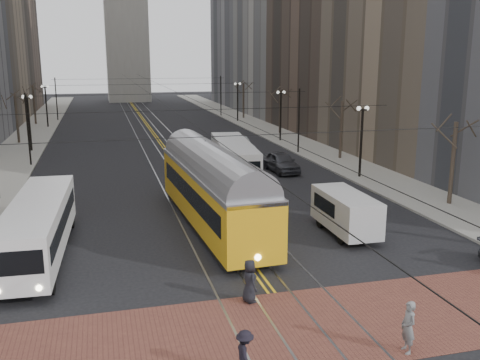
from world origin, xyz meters
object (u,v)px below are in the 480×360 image
cargo_van (345,214)px  pedestrian_b (408,327)px  transit_bus (39,229)px  sedan_silver (239,146)px  streetcar (213,196)px  rear_bus (234,161)px  pedestrian_d (245,354)px  pedestrian_a (250,281)px  sedan_grey (281,162)px

cargo_van → pedestrian_b: size_ratio=2.91×
transit_bus → cargo_van: 16.13m
transit_bus → sedan_silver: transit_bus is taller
streetcar → sedan_silver: size_ratio=2.98×
transit_bus → cargo_van: bearing=0.4°
cargo_van → pedestrian_b: cargo_van is taller
streetcar → transit_bus: bearing=-166.6°
rear_bus → sedan_silver: bearing=79.6°
transit_bus → cargo_van: size_ratio=2.17×
rear_bus → pedestrian_d: rear_bus is taller
pedestrian_b → pedestrian_d: 5.65m
transit_bus → streetcar: (9.30, 2.78, 0.39)m
pedestrian_d → pedestrian_a: bearing=-19.8°
pedestrian_a → pedestrian_d: bearing=153.3°
transit_bus → pedestrian_b: 17.82m
rear_bus → sedan_grey: (4.60, 1.63, -0.66)m
sedan_grey → pedestrian_a: 25.32m
pedestrian_b → sedan_silver: bearing=176.8°
pedestrian_a → streetcar: bearing=-13.0°
rear_bus → pedestrian_d: 27.63m
rear_bus → pedestrian_b: bearing=-85.5°
cargo_van → sedan_grey: size_ratio=1.06×
pedestrian_d → transit_bus: bearing=27.3°
cargo_van → pedestrian_a: cargo_van is taller
transit_bus → rear_bus: size_ratio=0.99×
transit_bus → pedestrian_d: (7.12, -12.41, -0.65)m
transit_bus → sedan_silver: (16.73, 25.39, -0.58)m
pedestrian_d → sedan_grey: bearing=-23.6°
streetcar → cargo_van: (6.82, -3.40, -0.66)m
sedan_grey → pedestrian_a: (-9.42, -23.50, 0.05)m
streetcar → pedestrian_b: size_ratio=8.54×
cargo_van → sedan_grey: (1.98, 16.71, -0.32)m
pedestrian_b → transit_bus: bearing=-131.4°
rear_bus → pedestrian_d: bearing=-97.3°
transit_bus → pedestrian_d: size_ratio=7.38×
pedestrian_a → transit_bus: bearing=40.1°
transit_bus → sedan_grey: size_ratio=2.30×
streetcar → pedestrian_b: streetcar is taller
streetcar → cargo_van: size_ratio=2.93×
pedestrian_a → cargo_van: bearing=-57.1°
rear_bus → cargo_van: size_ratio=2.19×
streetcar → sedan_grey: bearing=53.4°
rear_bus → sedan_silver: rear_bus is taller
pedestrian_b → pedestrian_d: (-5.65, 0.00, -0.13)m
streetcar → pedestrian_a: (-0.63, -10.19, -0.93)m
sedan_silver → pedestrian_b: pedestrian_b is taller
sedan_silver → rear_bus: bearing=-113.8°
sedan_silver → cargo_van: bearing=-98.7°
transit_bus → rear_bus: (13.50, 14.46, 0.08)m
sedan_silver → pedestrian_d: size_ratio=3.35×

